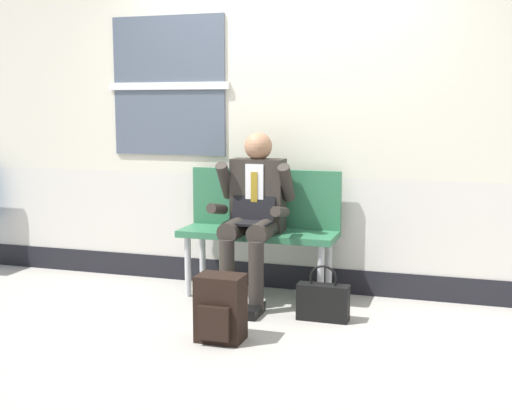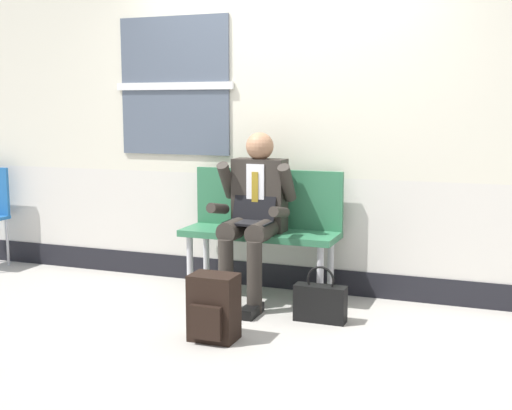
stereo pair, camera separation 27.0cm
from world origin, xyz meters
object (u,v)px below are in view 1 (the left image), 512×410
at_px(bench_with_person, 261,222).
at_px(handbag, 323,301).
at_px(backpack, 220,309).
at_px(person_seated, 253,212).

relative_size(bench_with_person, handbag, 3.09).
relative_size(backpack, handbag, 1.09).
distance_m(person_seated, handbag, 0.86).
relative_size(bench_with_person, person_seated, 0.95).
height_order(person_seated, backpack, person_seated).
bearing_deg(bench_with_person, person_seated, -90.00).
xyz_separation_m(person_seated, backpack, (0.07, -0.88, -0.48)).
height_order(bench_with_person, handbag, bench_with_person).
distance_m(bench_with_person, handbag, 0.89).
relative_size(person_seated, backpack, 3.01).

